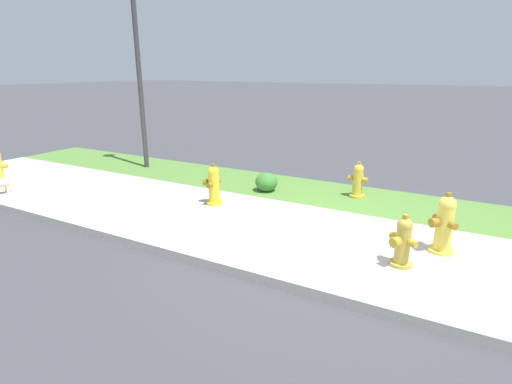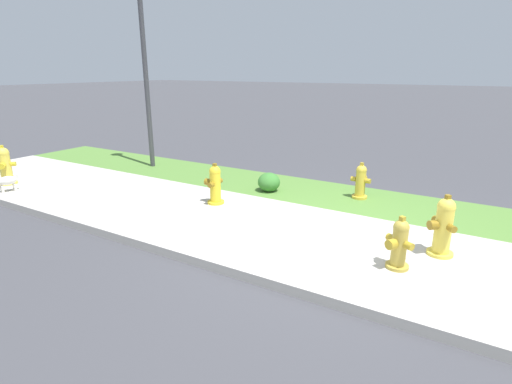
{
  "view_description": "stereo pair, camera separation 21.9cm",
  "coord_description": "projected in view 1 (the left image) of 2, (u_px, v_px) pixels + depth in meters",
  "views": [
    {
      "loc": [
        1.56,
        -4.89,
        2.28
      ],
      "look_at": [
        -1.36,
        0.43,
        0.4
      ],
      "focal_mm": 28.0,
      "sensor_mm": 36.0,
      "label": 1
    },
    {
      "loc": [
        1.75,
        -4.78,
        2.28
      ],
      "look_at": [
        -1.36,
        0.43,
        0.4
      ],
      "focal_mm": 28.0,
      "sensor_mm": 36.0,
      "label": 2
    }
  ],
  "objects": [
    {
      "name": "fire_hydrant_near_corner",
      "position": [
        214.0,
        185.0,
        6.92
      ],
      "size": [
        0.35,
        0.38,
        0.73
      ],
      "rotation": [
        0.0,
        0.0,
        1.66
      ],
      "color": "yellow",
      "rests_on": "ground"
    },
    {
      "name": "grass_verge",
      "position": [
        366.0,
        200.0,
        7.25
      ],
      "size": [
        18.0,
        1.65,
        0.01
      ],
      "primitive_type": "cube",
      "color": "#568438",
      "rests_on": "ground"
    },
    {
      "name": "fire_hydrant_by_grass_verge",
      "position": [
        444.0,
        224.0,
        5.07
      ],
      "size": [
        0.35,
        0.36,
        0.81
      ],
      "rotation": [
        0.0,
        0.0,
        2.32
      ],
      "color": "yellow",
      "rests_on": "ground"
    },
    {
      "name": "fire_hydrant_far_end",
      "position": [
        403.0,
        242.0,
        4.73
      ],
      "size": [
        0.35,
        0.33,
        0.66
      ],
      "rotation": [
        0.0,
        0.0,
        2.63
      ],
      "color": "gold",
      "rests_on": "ground"
    },
    {
      "name": "fire_hydrant_mid_block",
      "position": [
        358.0,
        180.0,
        7.32
      ],
      "size": [
        0.36,
        0.33,
        0.67
      ],
      "rotation": [
        0.0,
        0.0,
        6.24
      ],
      "color": "gold",
      "rests_on": "ground"
    },
    {
      "name": "street_lamp",
      "position": [
        135.0,
        18.0,
        8.68
      ],
      "size": [
        0.32,
        0.32,
        5.1
      ],
      "color": "#3D3D42",
      "rests_on": "ground"
    },
    {
      "name": "ground_plane",
      "position": [
        328.0,
        242.0,
        5.49
      ],
      "size": [
        120.0,
        120.0,
        0.0
      ],
      "primitive_type": "plane",
      "color": "#424247"
    },
    {
      "name": "street_curb",
      "position": [
        286.0,
        282.0,
        4.33
      ],
      "size": [
        18.0,
        0.16,
        0.12
      ],
      "primitive_type": "cube",
      "color": "#BCB7AD",
      "rests_on": "ground"
    },
    {
      "name": "shrub_bush_far_verge",
      "position": [
        266.0,
        182.0,
        7.72
      ],
      "size": [
        0.43,
        0.43,
        0.37
      ],
      "color": "#3D7F33",
      "rests_on": "ground"
    },
    {
      "name": "sidewalk_pavement",
      "position": [
        328.0,
        242.0,
        5.49
      ],
      "size": [
        18.0,
        2.56,
        0.01
      ],
      "primitive_type": "cube",
      "color": "#BCB7AD",
      "rests_on": "ground"
    }
  ]
}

